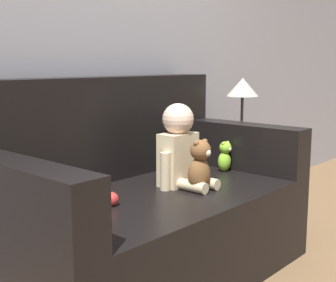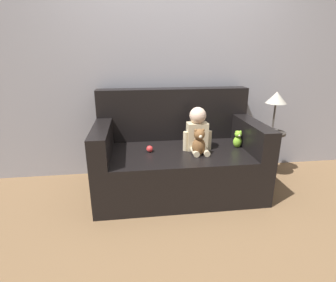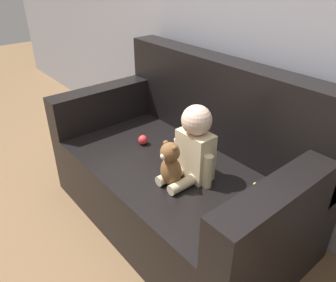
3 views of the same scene
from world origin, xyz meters
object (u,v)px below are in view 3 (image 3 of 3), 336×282
person_baby (194,146)px  toy_ball (143,140)px  plush_toy_side (257,201)px  couch (183,171)px  teddy_bear_brown (171,165)px

person_baby → toy_ball: size_ratio=6.76×
person_baby → plush_toy_side: (0.43, 0.01, -0.11)m
couch → teddy_bear_brown: 0.38m
couch → teddy_bear_brown: (0.17, -0.25, 0.24)m
person_baby → plush_toy_side: person_baby is taller
couch → plush_toy_side: 0.65m
teddy_bear_brown → plush_toy_side: (0.45, 0.16, -0.04)m
couch → plush_toy_side: (0.62, -0.09, 0.20)m
plush_toy_side → toy_ball: (-0.91, -0.01, -0.06)m
teddy_bear_brown → toy_ball: size_ratio=4.12×
couch → plush_toy_side: bearing=-8.2°
couch → teddy_bear_brown: couch is taller
person_baby → toy_ball: person_baby is taller
couch → toy_ball: bearing=-160.7°
couch → person_baby: couch is taller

